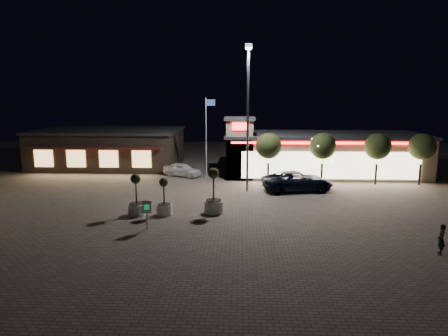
{
  "coord_description": "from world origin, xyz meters",
  "views": [
    {
      "loc": [
        1.49,
        -25.97,
        8.2
      ],
      "look_at": [
        0.07,
        6.0,
        2.35
      ],
      "focal_mm": 32.0,
      "sensor_mm": 36.0,
      "label": 1
    }
  ],
  "objects_px": {
    "pickup_truck": "(297,181)",
    "white_sedan": "(182,170)",
    "valet_sign": "(147,210)",
    "planter_left": "(136,202)",
    "pedestrian": "(441,239)",
    "planter_mid": "(164,203)"
  },
  "relations": [
    {
      "from": "pedestrian",
      "to": "planter_mid",
      "type": "bearing_deg",
      "value": -99.05
    },
    {
      "from": "white_sedan",
      "to": "pedestrian",
      "type": "height_order",
      "value": "pedestrian"
    },
    {
      "from": "planter_left",
      "to": "white_sedan",
      "type": "bearing_deg",
      "value": 85.07
    },
    {
      "from": "planter_left",
      "to": "valet_sign",
      "type": "height_order",
      "value": "planter_left"
    },
    {
      "from": "white_sedan",
      "to": "pedestrian",
      "type": "distance_m",
      "value": 25.73
    },
    {
      "from": "white_sedan",
      "to": "pedestrian",
      "type": "relative_size",
      "value": 2.48
    },
    {
      "from": "white_sedan",
      "to": "planter_left",
      "type": "height_order",
      "value": "planter_left"
    },
    {
      "from": "valet_sign",
      "to": "pickup_truck",
      "type": "bearing_deg",
      "value": 45.28
    },
    {
      "from": "pickup_truck",
      "to": "white_sedan",
      "type": "distance_m",
      "value": 12.4
    },
    {
      "from": "pickup_truck",
      "to": "white_sedan",
      "type": "height_order",
      "value": "pickup_truck"
    },
    {
      "from": "white_sedan",
      "to": "planter_mid",
      "type": "relative_size",
      "value": 1.54
    },
    {
      "from": "pedestrian",
      "to": "valet_sign",
      "type": "relative_size",
      "value": 0.88
    },
    {
      "from": "pickup_truck",
      "to": "planter_left",
      "type": "height_order",
      "value": "planter_left"
    },
    {
      "from": "planter_mid",
      "to": "valet_sign",
      "type": "distance_m",
      "value": 3.27
    },
    {
      "from": "planter_mid",
      "to": "valet_sign",
      "type": "relative_size",
      "value": 1.42
    },
    {
      "from": "white_sedan",
      "to": "valet_sign",
      "type": "relative_size",
      "value": 2.19
    },
    {
      "from": "white_sedan",
      "to": "valet_sign",
      "type": "xyz_separation_m",
      "value": [
        0.28,
        -16.58,
        0.6
      ]
    },
    {
      "from": "planter_left",
      "to": "valet_sign",
      "type": "distance_m",
      "value": 3.38
    },
    {
      "from": "pickup_truck",
      "to": "white_sedan",
      "type": "relative_size",
      "value": 1.53
    },
    {
      "from": "pickup_truck",
      "to": "planter_mid",
      "type": "distance_m",
      "value": 12.74
    },
    {
      "from": "pickup_truck",
      "to": "pedestrian",
      "type": "height_order",
      "value": "pickup_truck"
    },
    {
      "from": "pickup_truck",
      "to": "pedestrian",
      "type": "relative_size",
      "value": 3.79
    }
  ]
}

